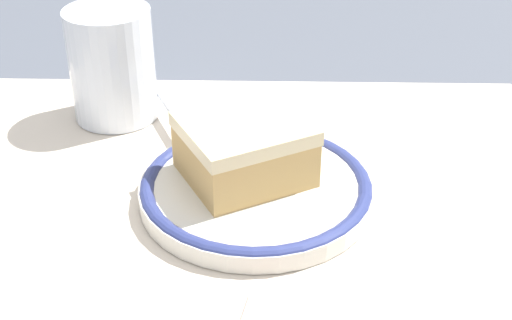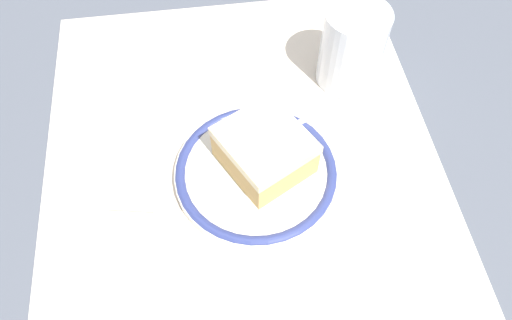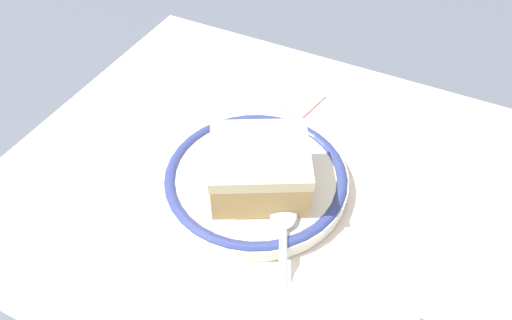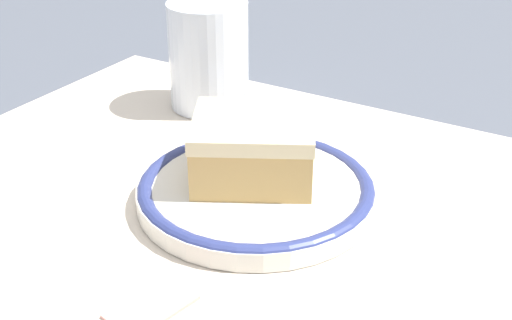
{
  "view_description": "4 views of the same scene",
  "coord_description": "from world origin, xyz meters",
  "views": [
    {
      "loc": [
        0.03,
        -0.43,
        0.31
      ],
      "look_at": [
        0.02,
        0.01,
        0.04
      ],
      "focal_mm": 50.12,
      "sensor_mm": 36.0,
      "label": 1
    },
    {
      "loc": [
        0.29,
        -0.03,
        0.46
      ],
      "look_at": [
        0.02,
        0.01,
        0.04
      ],
      "focal_mm": 34.54,
      "sensor_mm": 36.0,
      "label": 2
    },
    {
      "loc": [
        -0.12,
        0.3,
        0.36
      ],
      "look_at": [
        0.02,
        0.01,
        0.04
      ],
      "focal_mm": 35.75,
      "sensor_mm": 36.0,
      "label": 3
    },
    {
      "loc": [
        0.24,
        -0.36,
        0.26
      ],
      "look_at": [
        0.02,
        0.01,
        0.04
      ],
      "focal_mm": 48.02,
      "sensor_mm": 36.0,
      "label": 4
    }
  ],
  "objects": [
    {
      "name": "sugar_packet",
      "position": [
        0.03,
        -0.12,
        0.0
      ],
      "size": [
        0.04,
        0.05,
        0.01
      ],
      "primitive_type": "cube",
      "rotation": [
        0.0,
        0.0,
        1.37
      ],
      "color": "#E5998C",
      "rests_on": "placemat"
    },
    {
      "name": "cake_slice",
      "position": [
        0.01,
        0.02,
        0.04
      ],
      "size": [
        0.11,
        0.11,
        0.05
      ],
      "color": "tan",
      "rests_on": "plate"
    },
    {
      "name": "ground_plane",
      "position": [
        0.0,
        0.0,
        0.0
      ],
      "size": [
        2.4,
        2.4,
        0.0
      ],
      "primitive_type": "plane",
      "color": "#4C515B"
    },
    {
      "name": "plate",
      "position": [
        0.02,
        0.01,
        0.01
      ],
      "size": [
        0.17,
        0.17,
        0.02
      ],
      "color": "silver",
      "rests_on": "placemat"
    },
    {
      "name": "spoon",
      "position": [
        -0.04,
        0.07,
        0.02
      ],
      "size": [
        0.07,
        0.13,
        0.01
      ],
      "color": "silver",
      "rests_on": "plate"
    },
    {
      "name": "placemat",
      "position": [
        0.0,
        0.0,
        0.0
      ],
      "size": [
        0.53,
        0.43,
        0.0
      ],
      "primitive_type": "cube",
      "color": "beige",
      "rests_on": "ground_plane"
    },
    {
      "name": "cup",
      "position": [
        -0.11,
        0.14,
        0.04
      ],
      "size": [
        0.07,
        0.07,
        0.1
      ],
      "color": "silver",
      "rests_on": "placemat"
    }
  ]
}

